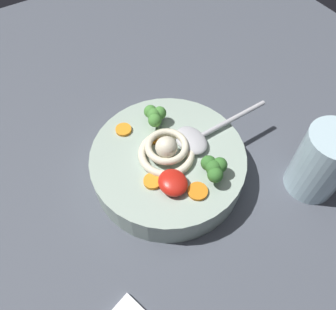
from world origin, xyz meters
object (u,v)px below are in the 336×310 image
(soup_bowl, at_px, (168,164))
(soup_spoon, at_px, (198,136))
(noodle_pile, at_px, (167,150))
(drinking_glass, at_px, (322,163))

(soup_bowl, distance_m, soup_spoon, 0.07)
(noodle_pile, bearing_deg, soup_spoon, -90.02)
(noodle_pile, xyz_separation_m, soup_spoon, (-0.00, -0.06, -0.00))
(soup_bowl, xyz_separation_m, noodle_pile, (0.00, 0.00, 0.04))
(soup_bowl, relative_size, noodle_pile, 2.53)
(noodle_pile, height_order, drinking_glass, drinking_glass)
(soup_bowl, height_order, soup_spoon, soup_spoon)
(soup_bowl, xyz_separation_m, drinking_glass, (-0.14, -0.18, 0.03))
(noodle_pile, bearing_deg, drinking_glass, -126.70)
(noodle_pile, relative_size, drinking_glass, 0.79)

